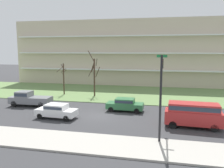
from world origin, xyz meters
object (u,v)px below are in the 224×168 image
object	(u,v)px
van_red_center_right	(193,113)
sedan_white_near_right	(56,110)
tree_left	(94,75)
sedan_green_near_left	(125,104)
tree_far_left	(64,78)
traffic_signal_mast	(161,82)
pickup_gray_center_left	(29,98)

from	to	relation	value
van_red_center_right	sedan_white_near_right	size ratio (longest dim) A/B	1.18
tree_left	sedan_green_near_left	size ratio (longest dim) A/B	1.63
tree_left	tree_far_left	bearing A→B (deg)	179.38
sedan_green_near_left	sedan_white_near_right	bearing A→B (deg)	35.27
sedan_green_near_left	sedan_white_near_right	xyz separation A→B (m)	(-6.77, -4.50, 0.00)
van_red_center_right	sedan_white_near_right	distance (m)	14.07
tree_left	traffic_signal_mast	distance (m)	19.01
tree_left	sedan_white_near_right	distance (m)	13.00
pickup_gray_center_left	sedan_white_near_right	xyz separation A→B (m)	(6.04, -4.49, -0.14)
tree_far_left	van_red_center_right	world-z (taller)	tree_far_left
sedan_green_near_left	pickup_gray_center_left	distance (m)	12.82
traffic_signal_mast	sedan_white_near_right	bearing A→B (deg)	164.57
tree_far_left	pickup_gray_center_left	xyz separation A→B (m)	(-1.27, -8.30, -1.82)
sedan_green_near_left	van_red_center_right	xyz separation A→B (m)	(7.29, -4.50, 0.52)
tree_far_left	sedan_green_near_left	world-z (taller)	tree_far_left
van_red_center_right	tree_far_left	bearing A→B (deg)	149.22
sedan_green_near_left	van_red_center_right	bearing A→B (deg)	149.99
tree_far_left	traffic_signal_mast	size ratio (longest dim) A/B	0.74
traffic_signal_mast	sedan_green_near_left	bearing A→B (deg)	119.35
tree_left	van_red_center_right	xyz separation A→B (m)	(13.58, -12.73, -2.06)
tree_far_left	traffic_signal_mast	world-z (taller)	traffic_signal_mast
traffic_signal_mast	tree_far_left	bearing A→B (deg)	134.93
tree_far_left	sedan_green_near_left	distance (m)	14.35
tree_far_left	sedan_white_near_right	size ratio (longest dim) A/B	1.15
van_red_center_right	pickup_gray_center_left	bearing A→B (deg)	170.80
pickup_gray_center_left	sedan_green_near_left	bearing A→B (deg)	177.59
tree_left	sedan_white_near_right	xyz separation A→B (m)	(-0.48, -12.73, -2.59)
tree_far_left	sedan_white_near_right	distance (m)	13.79
pickup_gray_center_left	van_red_center_right	distance (m)	20.61
sedan_green_near_left	tree_left	bearing A→B (deg)	-50.96
van_red_center_right	sedan_white_near_right	xyz separation A→B (m)	(-14.06, -0.00, -0.52)
sedan_green_near_left	traffic_signal_mast	xyz separation A→B (m)	(4.24, -7.54, 3.84)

